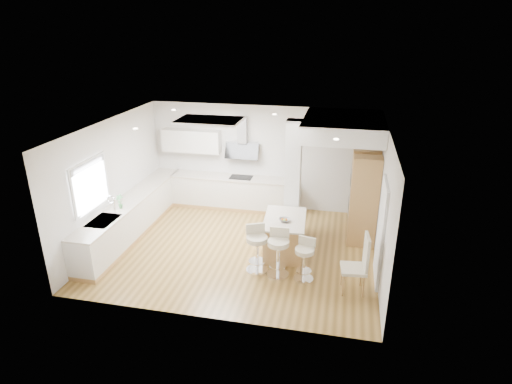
% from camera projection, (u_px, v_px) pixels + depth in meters
% --- Properties ---
extents(ground, '(6.00, 6.00, 0.00)m').
position_uv_depth(ground, '(240.00, 248.00, 9.72)').
color(ground, olive).
rests_on(ground, ground).
extents(ceiling, '(6.00, 5.00, 0.02)m').
position_uv_depth(ceiling, '(240.00, 248.00, 9.72)').
color(ceiling, white).
rests_on(ceiling, ground).
extents(wall_back, '(6.00, 0.04, 2.80)m').
position_uv_depth(wall_back, '(262.00, 158.00, 11.47)').
color(wall_back, beige).
rests_on(wall_back, ground).
extents(wall_left, '(0.04, 5.00, 2.80)m').
position_uv_depth(wall_left, '(112.00, 181.00, 9.79)').
color(wall_left, beige).
rests_on(wall_left, ground).
extents(wall_right, '(0.04, 5.00, 2.80)m').
position_uv_depth(wall_right, '(383.00, 203.00, 8.61)').
color(wall_right, beige).
rests_on(wall_right, ground).
extents(skylight, '(4.10, 2.10, 0.06)m').
position_uv_depth(skylight, '(210.00, 121.00, 9.39)').
color(skylight, white).
rests_on(skylight, ground).
extents(window_left, '(0.06, 1.28, 1.07)m').
position_uv_depth(window_left, '(90.00, 183.00, 8.85)').
color(window_left, white).
rests_on(window_left, ground).
extents(doorway_right, '(0.05, 1.00, 2.10)m').
position_uv_depth(doorway_right, '(381.00, 234.00, 8.22)').
color(doorway_right, '#4E453E').
rests_on(doorway_right, ground).
extents(counter_left, '(0.63, 4.50, 1.35)m').
position_uv_depth(counter_left, '(133.00, 215.00, 10.29)').
color(counter_left, tan).
rests_on(counter_left, ground).
extents(counter_back, '(3.62, 0.63, 2.50)m').
position_uv_depth(counter_back, '(227.00, 183.00, 11.66)').
color(counter_back, tan).
rests_on(counter_back, ground).
extents(pillar, '(0.35, 0.35, 2.80)m').
position_uv_depth(pillar, '(293.00, 180.00, 9.86)').
color(pillar, white).
rests_on(pillar, ground).
extents(soffit, '(1.78, 2.20, 0.40)m').
position_uv_depth(soffit, '(344.00, 126.00, 9.62)').
color(soffit, white).
rests_on(soffit, ground).
extents(oven_column, '(0.63, 1.21, 2.10)m').
position_uv_depth(oven_column, '(363.00, 195.00, 9.92)').
color(oven_column, tan).
rests_on(oven_column, ground).
extents(peninsula, '(0.98, 1.40, 0.88)m').
position_uv_depth(peninsula, '(284.00, 235.00, 9.44)').
color(peninsula, tan).
rests_on(peninsula, ground).
extents(bar_stool_a, '(0.59, 0.59, 1.00)m').
position_uv_depth(bar_stool_a, '(257.00, 246.00, 8.67)').
color(bar_stool_a, white).
rests_on(bar_stool_a, ground).
extents(bar_stool_b, '(0.47, 0.47, 1.00)m').
position_uv_depth(bar_stool_b, '(278.00, 250.00, 8.51)').
color(bar_stool_b, white).
rests_on(bar_stool_b, ground).
extents(bar_stool_c, '(0.47, 0.47, 0.88)m').
position_uv_depth(bar_stool_c, '(305.00, 257.00, 8.38)').
color(bar_stool_c, white).
rests_on(bar_stool_c, ground).
extents(dining_chair, '(0.51, 0.51, 1.19)m').
position_uv_depth(dining_chair, '(360.00, 262.00, 7.94)').
color(dining_chair, beige).
rests_on(dining_chair, ground).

